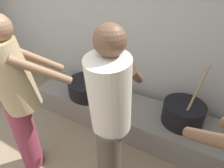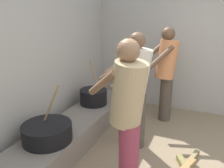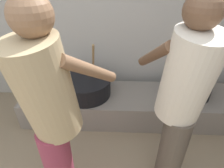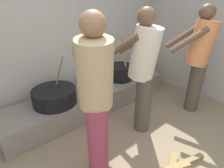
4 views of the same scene
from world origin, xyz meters
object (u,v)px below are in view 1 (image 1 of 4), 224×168
at_px(cooking_pot_main, 90,87).
at_px(cook_in_tan_shirt, 17,95).
at_px(cooking_pot_secondary, 183,113).
at_px(cook_in_cream_shirt, 110,115).

xyz_separation_m(cooking_pot_main, cook_in_tan_shirt, (-0.02, -0.98, 0.45)).
height_order(cooking_pot_secondary, cook_in_tan_shirt, cook_in_tan_shirt).
xyz_separation_m(cooking_pot_secondary, cook_in_tan_shirt, (-1.24, -1.02, 0.43)).
xyz_separation_m(cooking_pot_secondary, cook_in_cream_shirt, (-0.42, -0.85, 0.43)).
height_order(cook_in_cream_shirt, cook_in_tan_shirt, cook_in_tan_shirt).
height_order(cooking_pot_main, cook_in_cream_shirt, cook_in_cream_shirt).
relative_size(cooking_pot_main, cook_in_tan_shirt, 0.43).
bearing_deg(cooking_pot_secondary, cook_in_tan_shirt, -140.42).
height_order(cooking_pot_secondary, cook_in_cream_shirt, cook_in_cream_shirt).
xyz_separation_m(cook_in_cream_shirt, cook_in_tan_shirt, (-0.81, -0.17, 0.00)).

